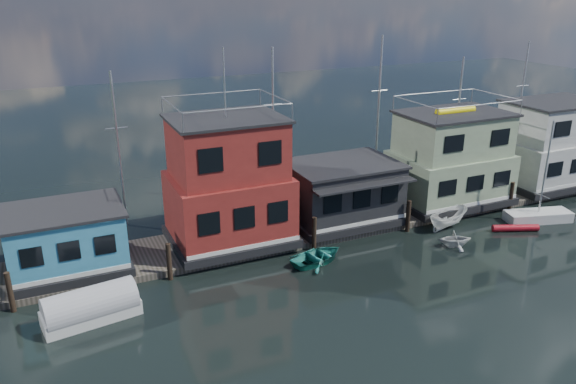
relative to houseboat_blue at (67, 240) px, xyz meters
name	(u,v)px	position (x,y,z in m)	size (l,w,h in m)	color
ground	(465,309)	(18.00, -12.00, -2.21)	(160.00, 160.00, 0.00)	black
dock	(347,221)	(18.00, 0.00, -2.01)	(48.00, 5.00, 0.40)	#595147
houseboat_blue	(67,240)	(0.00, 0.00, 0.00)	(6.40, 4.90, 3.66)	black
houseboat_red	(228,184)	(9.50, 0.00, 1.90)	(7.40, 5.90, 11.86)	black
houseboat_dark	(342,192)	(17.50, -0.02, 0.21)	(7.40, 6.10, 4.06)	black
houseboat_green	(450,160)	(26.50, 0.00, 1.34)	(8.40, 5.90, 7.03)	black
houseboat_white	(551,145)	(36.50, 0.00, 1.33)	(8.40, 5.90, 6.66)	black
pilings	(365,224)	(17.67, -2.80, -1.11)	(42.28, 0.28, 2.20)	#2D2116
background_masts	(364,121)	(22.76, 6.00, 3.35)	(36.40, 0.16, 12.00)	silver
day_sailer	(538,215)	(30.35, -5.08, -1.78)	(4.76, 2.63, 7.14)	white
motorboat	(448,219)	(23.83, -3.45, -1.54)	(1.29, 3.44, 1.33)	white
dinghy_teal	(318,256)	(13.51, -4.31, -1.84)	(2.52, 3.52, 0.73)	teal
tarp_runabout	(91,307)	(0.55, -5.22, -1.51)	(4.79, 2.49, 1.85)	silver
red_kayak	(515,228)	(27.63, -5.75, -1.98)	(0.46, 0.46, 3.11)	red
dinghy_white	(455,239)	(22.31, -5.98, -1.66)	(1.80, 2.09, 1.10)	silver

